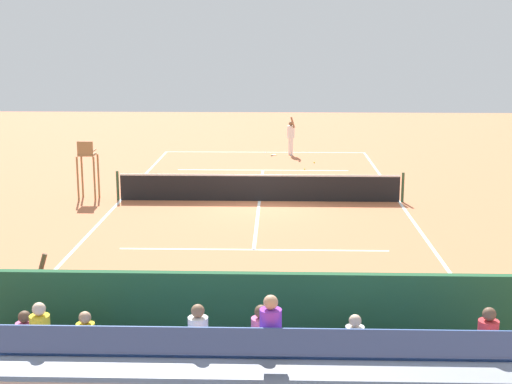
{
  "coord_description": "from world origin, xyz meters",
  "views": [
    {
      "loc": [
        -0.65,
        25.59,
        5.9
      ],
      "look_at": [
        0.0,
        4.0,
        1.2
      ],
      "focal_mm": 51.41,
      "sensor_mm": 36.0,
      "label": 1
    }
  ],
  "objects": [
    {
      "name": "equipment_bag",
      "position": [
        0.13,
        13.4,
        0.18
      ],
      "size": [
        0.9,
        0.36,
        0.36
      ],
      "primitive_type": "cube",
      "color": "#B22D2D",
      "rests_on": "ground"
    },
    {
      "name": "line_judge",
      "position": [
        3.65,
        13.0,
        1.02
      ],
      "size": [
        0.44,
        0.56,
        1.93
      ],
      "color": "#232328",
      "rests_on": "ground"
    },
    {
      "name": "ground_plane",
      "position": [
        0.0,
        0.0,
        0.0
      ],
      "size": [
        60.0,
        60.0,
        0.0
      ],
      "primitive_type": "plane",
      "color": "#CC7047"
    },
    {
      "name": "court_line_markings",
      "position": [
        0.0,
        -0.04,
        0.0
      ],
      "size": [
        10.1,
        22.2,
        0.01
      ],
      "color": "white",
      "rests_on": "ground"
    },
    {
      "name": "tennis_ball_near",
      "position": [
        -2.34,
        -7.89,
        0.03
      ],
      "size": [
        0.07,
        0.07,
        0.07
      ],
      "primitive_type": "sphere",
      "color": "#CCDB33",
      "rests_on": "ground"
    },
    {
      "name": "tennis_racket",
      "position": [
        -0.44,
        -10.11,
        0.01
      ],
      "size": [
        0.38,
        0.59,
        0.03
      ],
      "color": "black",
      "rests_on": "ground"
    },
    {
      "name": "umpire_chair",
      "position": [
        6.2,
        -0.12,
        1.31
      ],
      "size": [
        0.67,
        0.67,
        2.14
      ],
      "color": "olive",
      "rests_on": "ground"
    },
    {
      "name": "backdrop_wall",
      "position": [
        0.0,
        14.0,
        1.0
      ],
      "size": [
        18.0,
        0.16,
        2.0
      ],
      "primitive_type": "cube",
      "color": "#235633",
      "rests_on": "ground"
    },
    {
      "name": "bleacher_stand",
      "position": [
        0.11,
        15.34,
        0.95
      ],
      "size": [
        9.06,
        2.4,
        2.48
      ],
      "color": "#9EA0A5",
      "rests_on": "ground"
    },
    {
      "name": "courtside_bench",
      "position": [
        -1.65,
        13.27,
        0.56
      ],
      "size": [
        1.8,
        0.4,
        0.93
      ],
      "color": "#9E754C",
      "rests_on": "ground"
    },
    {
      "name": "tennis_player",
      "position": [
        -1.28,
        -10.16,
        1.02
      ],
      "size": [
        0.46,
        0.56,
        1.93
      ],
      "color": "white",
      "rests_on": "ground"
    },
    {
      "name": "tennis_ball_far",
      "position": [
        -1.83,
        -6.18,
        0.03
      ],
      "size": [
        0.07,
        0.07,
        0.07
      ],
      "primitive_type": "sphere",
      "color": "#CCDB33",
      "rests_on": "ground"
    },
    {
      "name": "tennis_net",
      "position": [
        0.0,
        0.0,
        0.5
      ],
      "size": [
        10.3,
        0.1,
        1.07
      ],
      "color": "black",
      "rests_on": "ground"
    }
  ]
}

